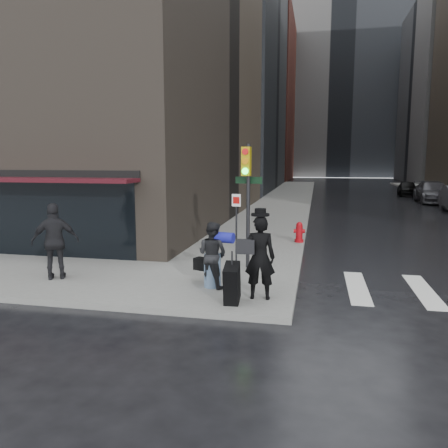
{
  "coord_description": "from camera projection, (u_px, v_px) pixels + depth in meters",
  "views": [
    {
      "loc": [
        2.41,
        -10.37,
        3.27
      ],
      "look_at": [
        -0.35,
        2.58,
        1.3
      ],
      "focal_mm": 35.0,
      "sensor_mm": 36.0,
      "label": 1
    }
  ],
  "objects": [
    {
      "name": "man_greycoat",
      "position": [
        55.0,
        241.0,
        11.35
      ],
      "size": [
        1.27,
        0.97,
        2.0
      ],
      "rotation": [
        0.0,
        0.0,
        3.61
      ],
      "color": "black",
      "rests_on": "ground"
    },
    {
      "name": "parked_car_3",
      "position": [
        433.0,
        192.0,
        33.1
      ],
      "size": [
        2.41,
        5.55,
        1.59
      ],
      "primitive_type": "imported",
      "rotation": [
        0.0,
        0.0,
        -0.03
      ],
      "color": "#434248",
      "rests_on": "ground"
    },
    {
      "name": "fire_hydrant",
      "position": [
        299.0,
        233.0,
        16.53
      ],
      "size": [
        0.43,
        0.34,
        0.78
      ],
      "rotation": [
        0.0,
        0.0,
        0.07
      ],
      "color": "#9A0910",
      "rests_on": "ground"
    },
    {
      "name": "traffic_light",
      "position": [
        246.0,
        189.0,
        12.32
      ],
      "size": [
        0.88,
        0.48,
        3.55
      ],
      "rotation": [
        0.0,
        0.0,
        -0.17
      ],
      "color": "black",
      "rests_on": "ground"
    },
    {
      "name": "parked_car_4",
      "position": [
        407.0,
        188.0,
        39.38
      ],
      "size": [
        1.99,
        4.09,
        1.34
      ],
      "primitive_type": "imported",
      "rotation": [
        0.0,
        0.0,
        -0.1
      ],
      "color": "black",
      "rests_on": "ground"
    },
    {
      "name": "storefront",
      "position": [
        18.0,
        205.0,
        14.02
      ],
      "size": [
        8.4,
        1.11,
        2.83
      ],
      "color": "black",
      "rests_on": "ground"
    },
    {
      "name": "man_jeans",
      "position": [
        212.0,
        254.0,
        10.67
      ],
      "size": [
        1.12,
        0.93,
        1.62
      ],
      "rotation": [
        0.0,
        0.0,
        2.77
      ],
      "color": "black",
      "rests_on": "ground"
    },
    {
      "name": "ground",
      "position": [
        216.0,
        290.0,
        11.0
      ],
      "size": [
        140.0,
        140.0,
        0.0
      ],
      "primitive_type": "plane",
      "color": "black",
      "rests_on": "ground"
    },
    {
      "name": "bldg_left_far",
      "position": [
        224.0,
        100.0,
        71.76
      ],
      "size": [
        22.0,
        20.0,
        26.0
      ],
      "primitive_type": "cube",
      "color": "#5D2B20",
      "rests_on": "ground"
    },
    {
      "name": "sidewalk_left",
      "position": [
        288.0,
        197.0,
        37.11
      ],
      "size": [
        4.0,
        50.0,
        0.15
      ],
      "primitive_type": "cube",
      "color": "slate",
      "rests_on": "ground"
    },
    {
      "name": "man_overcoat",
      "position": [
        254.0,
        261.0,
        9.67
      ],
      "size": [
        1.08,
        1.1,
        2.09
      ],
      "rotation": [
        0.0,
        0.0,
        3.2
      ],
      "color": "black",
      "rests_on": "ground"
    },
    {
      "name": "bldg_distant",
      "position": [
        339.0,
        92.0,
        82.87
      ],
      "size": [
        40.0,
        12.0,
        32.0
      ],
      "primitive_type": "cube",
      "color": "slate",
      "rests_on": "ground"
    },
    {
      "name": "bldg_left_mid",
      "position": [
        179.0,
        33.0,
        47.95
      ],
      "size": [
        22.0,
        24.0,
        34.0
      ],
      "primitive_type": "cube",
      "color": "slate",
      "rests_on": "ground"
    }
  ]
}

